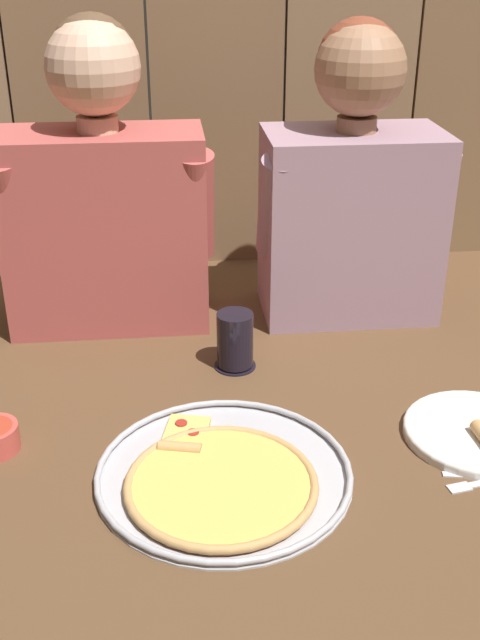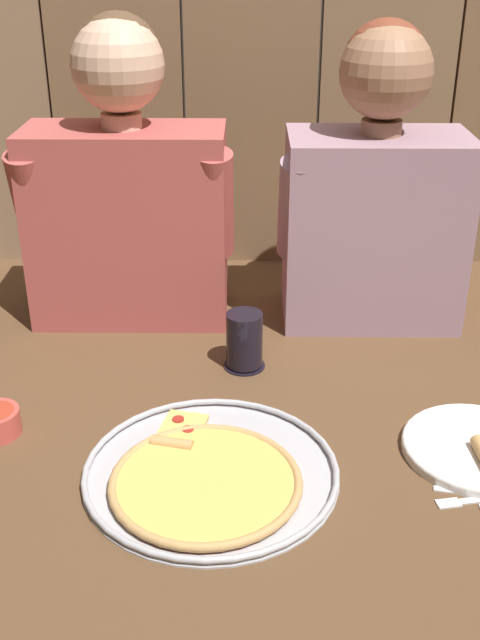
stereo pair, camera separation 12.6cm
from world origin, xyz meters
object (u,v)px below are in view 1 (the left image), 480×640
Objects in this scene: pizza_tray at (222,477)px; drinking_glass at (235,341)px; diner_right at (352,189)px; diner_left at (103,193)px; dinner_plate at (477,432)px.

drinking_glass is at bearing 81.31° from pizza_tray.
drinking_glass is at bearing -139.20° from diner_right.
diner_right is (0.51, 0.00, -0.01)m from diner_left.
diner_right reaches higher than pizza_tray.
diner_right is (0.27, 0.23, 0.22)m from drinking_glass.
pizza_tray is at bearing -170.26° from dinner_plate.
diner_left is at bearing 140.88° from dinner_plate.
pizza_tray is 0.44m from dinner_plate.
drinking_glass is 0.42m from diner_right.
pizza_tray is 0.67m from diner_left.
diner_right is at bearing 102.25° from dinner_plate.
drinking_glass is (0.05, 0.35, 0.05)m from pizza_tray.
diner_left is at bearing 108.23° from pizza_tray.
pizza_tray is 0.71m from diner_right.
drinking_glass is 0.18× the size of diner_right.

